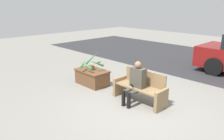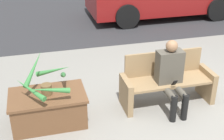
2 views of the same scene
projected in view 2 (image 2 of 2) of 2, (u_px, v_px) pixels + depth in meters
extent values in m
plane|color=gray|center=(187.00, 111.00, 5.07)|extent=(30.00, 30.00, 0.00)
cube|color=#2D2D30|center=(103.00, 11.00, 10.28)|extent=(20.00, 6.00, 0.01)
cube|color=#8C704C|center=(126.00, 95.00, 5.02)|extent=(0.09, 0.52, 0.54)
cube|color=#8C704C|center=(206.00, 84.00, 5.34)|extent=(0.09, 0.52, 0.54)
cube|color=#8C704C|center=(168.00, 81.00, 5.11)|extent=(1.35, 0.48, 0.04)
cube|color=#8C704C|center=(163.00, 63.00, 5.22)|extent=(1.35, 0.04, 0.41)
cube|color=#4C473D|center=(169.00, 67.00, 4.95)|extent=(0.41, 0.22, 0.53)
sphere|color=#8C6647|center=(172.00, 46.00, 4.77)|extent=(0.19, 0.19, 0.19)
cylinder|color=#4C473D|center=(168.00, 92.00, 4.87)|extent=(0.11, 0.46, 0.11)
cylinder|color=#4C473D|center=(179.00, 90.00, 4.91)|extent=(0.11, 0.46, 0.11)
cylinder|color=black|center=(173.00, 109.00, 4.75)|extent=(0.10, 0.10, 0.44)
cylinder|color=black|center=(185.00, 107.00, 4.79)|extent=(0.10, 0.10, 0.44)
cube|color=black|center=(174.00, 83.00, 4.83)|extent=(0.07, 0.09, 0.12)
cube|color=brown|center=(49.00, 109.00, 4.69)|extent=(1.07, 0.64, 0.50)
cube|color=brown|center=(47.00, 95.00, 4.59)|extent=(1.12, 0.69, 0.04)
cylinder|color=brown|center=(47.00, 89.00, 4.54)|extent=(0.16, 0.16, 0.16)
cone|color=#387F3D|center=(64.00, 76.00, 4.50)|extent=(0.11, 0.56, 0.31)
cone|color=#387F3D|center=(53.00, 71.00, 4.70)|extent=(0.54, 0.34, 0.27)
cone|color=#387F3D|center=(33.00, 69.00, 4.50)|extent=(0.37, 0.41, 0.46)
cone|color=#387F3D|center=(30.00, 89.00, 4.28)|extent=(0.42, 0.51, 0.19)
cone|color=#387F3D|center=(49.00, 90.00, 4.24)|extent=(0.59, 0.14, 0.21)
cylinder|color=black|center=(217.00, 10.00, 9.21)|extent=(0.68, 0.18, 0.68)
cylinder|color=black|center=(127.00, 17.00, 8.58)|extent=(0.68, 0.18, 0.68)
cylinder|color=black|center=(111.00, 1.00, 10.14)|extent=(0.68, 0.18, 0.68)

